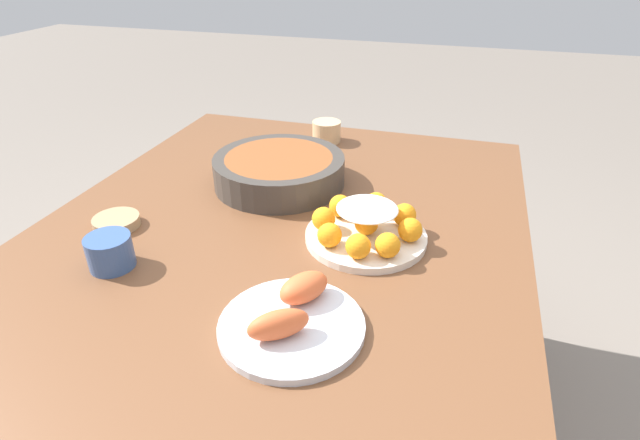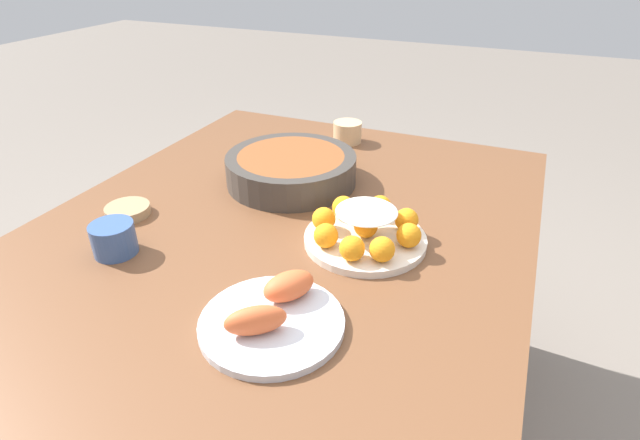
{
  "view_description": "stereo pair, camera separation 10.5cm",
  "coord_description": "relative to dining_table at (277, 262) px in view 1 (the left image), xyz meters",
  "views": [
    {
      "loc": [
        -0.86,
        -0.36,
        1.27
      ],
      "look_at": [
        0.01,
        -0.1,
        0.74
      ],
      "focal_mm": 28.0,
      "sensor_mm": 36.0,
      "label": 1
    },
    {
      "loc": [
        -0.82,
        -0.46,
        1.27
      ],
      "look_at": [
        0.01,
        -0.1,
        0.74
      ],
      "focal_mm": 28.0,
      "sensor_mm": 36.0,
      "label": 2
    }
  ],
  "objects": [
    {
      "name": "cup_near",
      "position": [
        0.56,
        0.04,
        0.11
      ],
      "size": [
        0.09,
        0.09,
        0.06
      ],
      "color": "#DBB27F",
      "rests_on": "dining_table"
    },
    {
      "name": "serving_bowl",
      "position": [
        0.23,
        0.08,
        0.12
      ],
      "size": [
        0.33,
        0.33,
        0.08
      ],
      "color": "#3D3833",
      "rests_on": "dining_table"
    },
    {
      "name": "cup_far",
      "position": [
        -0.21,
        0.26,
        0.11
      ],
      "size": [
        0.09,
        0.09,
        0.07
      ],
      "color": "#38568E",
      "rests_on": "dining_table"
    },
    {
      "name": "dining_table",
      "position": [
        0.0,
        0.0,
        0.0
      ],
      "size": [
        1.39,
        1.06,
        0.7
      ],
      "color": "brown",
      "rests_on": "ground_plane"
    },
    {
      "name": "sauce_bowl",
      "position": [
        -0.07,
        0.35,
        0.09
      ],
      "size": [
        0.1,
        0.1,
        0.02
      ],
      "color": "tan",
      "rests_on": "dining_table"
    },
    {
      "name": "cake_plate",
      "position": [
        0.03,
        -0.19,
        0.11
      ],
      "size": [
        0.26,
        0.26,
        0.08
      ],
      "color": "silver",
      "rests_on": "dining_table"
    },
    {
      "name": "seafood_platter",
      "position": [
        -0.27,
        -0.13,
        0.1
      ],
      "size": [
        0.24,
        0.24,
        0.06
      ],
      "color": "silver",
      "rests_on": "dining_table"
    }
  ]
}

